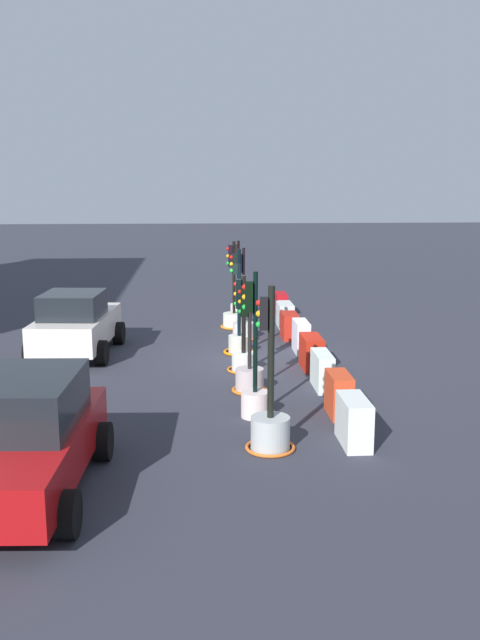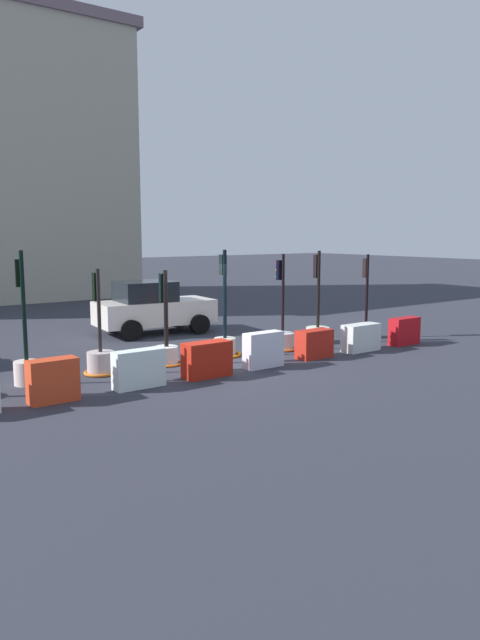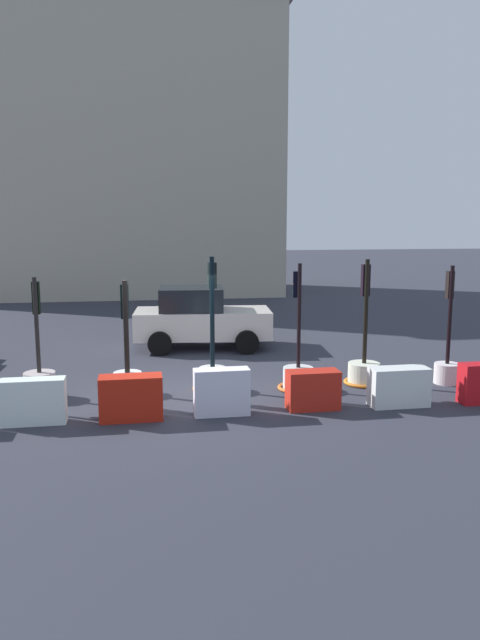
{
  "view_description": "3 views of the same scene",
  "coord_description": "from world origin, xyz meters",
  "views": [
    {
      "loc": [
        -17.9,
        1.49,
        4.7
      ],
      "look_at": [
        -1.37,
        0.49,
        1.38
      ],
      "focal_mm": 39.29,
      "sensor_mm": 36.0,
      "label": 1
    },
    {
      "loc": [
        -8.22,
        -12.87,
        3.34
      ],
      "look_at": [
        1.08,
        -0.02,
        1.02
      ],
      "focal_mm": 33.68,
      "sensor_mm": 36.0,
      "label": 2
    },
    {
      "loc": [
        -0.54,
        -12.33,
        3.65
      ],
      "look_at": [
        1.45,
        0.29,
        1.54
      ],
      "focal_mm": 34.18,
      "sensor_mm": 36.0,
      "label": 3
    }
  ],
  "objects": [
    {
      "name": "construction_barrier_5",
      "position": [
        2.64,
        -1.25,
        0.38
      ],
      "size": [
        1.02,
        0.48,
        0.76
      ],
      "color": "red",
      "rests_on": "ground_plane"
    },
    {
      "name": "construction_barrier_4",
      "position": [
        0.84,
        -1.34,
        0.44
      ],
      "size": [
        1.05,
        0.38,
        0.89
      ],
      "color": "silver",
      "rests_on": "ground_plane"
    },
    {
      "name": "traffic_light_4",
      "position": [
        0.86,
        0.39,
        0.47
      ],
      "size": [
        0.88,
        0.88,
        2.88
      ],
      "color": "beige",
      "rests_on": "ground_plane"
    },
    {
      "name": "construction_barrier_2",
      "position": [
        -2.57,
        -1.33,
        0.42
      ],
      "size": [
        1.14,
        0.38,
        0.83
      ],
      "color": "white",
      "rests_on": "ground_plane"
    },
    {
      "name": "traffic_light_2",
      "position": [
        -2.73,
        0.36,
        0.4
      ],
      "size": [
        0.81,
        0.81,
        2.51
      ],
      "color": "#B8A8A9",
      "rests_on": "ground_plane"
    },
    {
      "name": "ground_plane",
      "position": [
        0.0,
        0.0,
        0.0
      ],
      "size": [
        120.0,
        120.0,
        0.0
      ],
      "primitive_type": "plane",
      "color": "#2E303B"
    },
    {
      "name": "traffic_light_5",
      "position": [
        2.7,
        0.15,
        0.4
      ],
      "size": [
        0.89,
        0.89,
        2.74
      ],
      "color": "silver",
      "rests_on": "ground_plane"
    },
    {
      "name": "car_white_van",
      "position": [
        1.01,
        4.83,
        0.86
      ],
      "size": [
        3.96,
        2.35,
        1.75
      ],
      "color": "silver",
      "rests_on": "ground_plane"
    },
    {
      "name": "traffic_light_6",
      "position": [
        4.27,
        0.35,
        0.41
      ],
      "size": [
        0.89,
        0.89,
        2.8
      ],
      "color": "silver",
      "rests_on": "ground_plane"
    },
    {
      "name": "construction_barrier_3",
      "position": [
        -0.84,
        -1.36,
        0.41
      ],
      "size": [
        1.15,
        0.49,
        0.83
      ],
      "color": "red",
      "rests_on": "ground_plane"
    },
    {
      "name": "building_main_facade",
      "position": [
        -2.05,
        18.84,
        6.98
      ],
      "size": [
        16.87,
        6.73,
        13.93
      ],
      "color": "#ADA996",
      "rests_on": "ground_plane"
    },
    {
      "name": "construction_barrier_6",
      "position": [
        4.37,
        -1.32,
        0.39
      ],
      "size": [
        1.16,
        0.49,
        0.77
      ],
      "color": "silver",
      "rests_on": "ground_plane"
    },
    {
      "name": "traffic_light_7",
      "position": [
        6.13,
        0.1,
        0.52
      ],
      "size": [
        0.56,
        0.56,
        2.66
      ],
      "color": "silver",
      "rests_on": "ground_plane"
    },
    {
      "name": "traffic_light_3",
      "position": [
        -0.95,
        0.38,
        0.44
      ],
      "size": [
        0.84,
        0.84,
        2.41
      ],
      "color": "silver",
      "rests_on": "ground_plane"
    }
  ]
}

